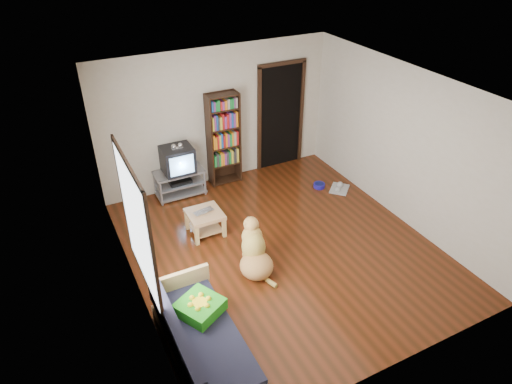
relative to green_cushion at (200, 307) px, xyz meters
name	(u,v)px	position (x,y,z in m)	size (l,w,h in m)	color
ground	(281,248)	(1.75, 1.06, -0.50)	(5.00, 5.00, 0.00)	#51200E
ceiling	(287,90)	(1.75, 1.06, 2.10)	(5.00, 5.00, 0.00)	white
wall_back	(217,117)	(1.75, 3.56, 0.80)	(4.50, 4.50, 0.00)	beige
wall_front	(405,287)	(1.75, -1.44, 0.80)	(4.50, 4.50, 0.00)	beige
wall_left	(128,218)	(-0.50, 1.06, 0.80)	(5.00, 5.00, 0.00)	beige
wall_right	(404,146)	(4.00, 1.06, 0.80)	(5.00, 5.00, 0.00)	beige
green_cushion	(200,307)	(0.00, 0.00, 0.00)	(0.48, 0.48, 0.16)	green
laptop	(205,213)	(0.83, 1.96, -0.09)	(0.33, 0.22, 0.03)	silver
dog_bowl	(319,185)	(3.32, 2.35, -0.46)	(0.22, 0.22, 0.08)	#1B1592
grey_rag	(339,189)	(3.62, 2.10, -0.49)	(0.40, 0.32, 0.03)	#AAAAAA
window	(137,226)	(-0.48, 0.56, 1.00)	(0.03, 1.46, 1.70)	white
doorway	(281,114)	(3.10, 3.54, 0.62)	(1.03, 0.05, 2.19)	black
tv_stand	(180,182)	(0.85, 3.31, -0.23)	(0.90, 0.45, 0.50)	#99999E
crt_tv	(177,159)	(0.85, 3.34, 0.24)	(0.55, 0.52, 0.58)	black
bookshelf	(223,134)	(1.80, 3.41, 0.50)	(0.60, 0.30, 1.80)	black
sofa	(201,343)	(-0.12, -0.32, -0.24)	(0.80, 1.80, 0.80)	tan
coffee_table	(205,219)	(0.83, 1.99, -0.22)	(0.55, 0.55, 0.40)	tan
dog	(254,252)	(1.16, 0.85, -0.21)	(0.61, 0.97, 0.79)	#BA7647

